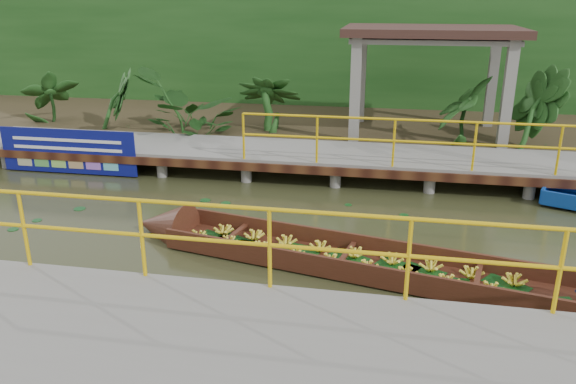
# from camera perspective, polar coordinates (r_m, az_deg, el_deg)

# --- Properties ---
(ground) EXTENTS (80.00, 80.00, 0.00)m
(ground) POSITION_cam_1_polar(r_m,az_deg,el_deg) (9.97, -2.56, -4.07)
(ground) COLOR #2A2E17
(ground) RESTS_ON ground
(land_strip) EXTENTS (30.00, 8.00, 0.45)m
(land_strip) POSITION_cam_1_polar(r_m,az_deg,el_deg) (16.95, 3.16, 6.64)
(land_strip) COLOR #362D1B
(land_strip) RESTS_ON ground
(far_dock) EXTENTS (16.00, 2.06, 1.66)m
(far_dock) POSITION_cam_1_polar(r_m,az_deg,el_deg) (12.98, 0.89, 3.81)
(far_dock) COLOR gray
(far_dock) RESTS_ON ground
(near_dock) EXTENTS (18.00, 2.40, 1.73)m
(near_dock) POSITION_cam_1_polar(r_m,az_deg,el_deg) (6.07, -2.28, -17.84)
(near_dock) COLOR gray
(near_dock) RESTS_ON ground
(pavilion) EXTENTS (4.40, 3.00, 3.00)m
(pavilion) POSITION_cam_1_polar(r_m,az_deg,el_deg) (15.27, 14.33, 14.52)
(pavilion) COLOR gray
(pavilion) RESTS_ON ground
(foliage_backdrop) EXTENTS (30.00, 0.80, 4.00)m
(foliage_backdrop) POSITION_cam_1_polar(r_m,az_deg,el_deg) (19.12, 4.27, 13.47)
(foliage_backdrop) COLOR #194516
(foliage_backdrop) RESTS_ON ground
(vendor_boat) EXTENTS (9.57, 2.90, 2.05)m
(vendor_boat) POSITION_cam_1_polar(r_m,az_deg,el_deg) (8.46, 14.01, -7.52)
(vendor_boat) COLOR #391D0F
(vendor_boat) RESTS_ON ground
(blue_banner) EXTENTS (3.34, 0.04, 1.04)m
(blue_banner) POSITION_cam_1_polar(r_m,az_deg,el_deg) (13.94, -21.46, 3.88)
(blue_banner) COLOR navy
(blue_banner) RESTS_ON ground
(tropical_plants) EXTENTS (14.20, 1.20, 1.50)m
(tropical_plants) POSITION_cam_1_polar(r_m,az_deg,el_deg) (14.88, -3.19, 8.66)
(tropical_plants) COLOR #194516
(tropical_plants) RESTS_ON ground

